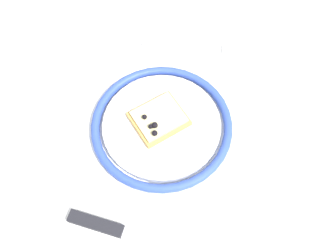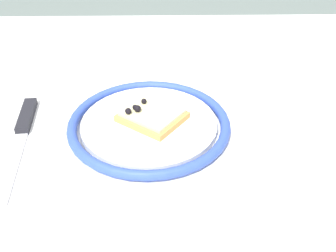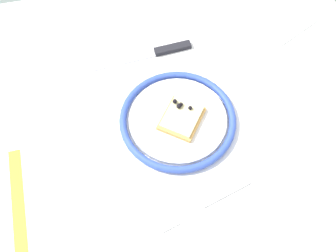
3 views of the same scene
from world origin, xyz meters
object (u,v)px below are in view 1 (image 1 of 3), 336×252
at_px(pizza_slice_near, 159,118).
at_px(fork, 192,47).
at_px(dining_table, 149,123).
at_px(plate, 162,125).
at_px(knife, 115,230).

relative_size(pizza_slice_near, fork, 0.60).
height_order(dining_table, fork, fork).
height_order(plate, knife, plate).
xyz_separation_m(dining_table, fork, (-0.15, 0.04, 0.09)).
relative_size(plate, knife, 1.05).
distance_m(dining_table, pizza_slice_near, 0.12).
bearing_deg(knife, fork, -178.55).
bearing_deg(pizza_slice_near, fork, -179.03).
height_order(plate, pizza_slice_near, pizza_slice_near).
relative_size(pizza_slice_near, knife, 0.49).
distance_m(pizza_slice_near, fork, 0.19).
xyz_separation_m(pizza_slice_near, fork, (-0.19, -0.00, -0.02)).
bearing_deg(knife, pizza_slice_near, -178.10).
relative_size(plate, fork, 1.28).
bearing_deg(fork, knife, 1.45).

